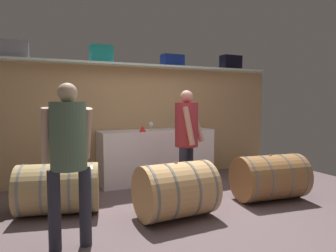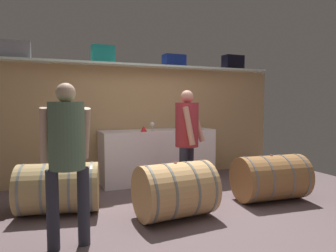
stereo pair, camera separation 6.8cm
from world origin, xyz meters
name	(u,v)px [view 1 (the left image)]	position (x,y,z in m)	size (l,w,h in m)	color
ground_plane	(173,204)	(0.00, 0.53, -0.01)	(6.65, 7.43, 0.02)	#635154
back_wall_panel	(136,123)	(0.00, 2.12, 0.97)	(5.45, 0.10, 1.94)	tan
high_shelf_board	(138,66)	(0.00, 1.97, 1.96)	(5.02, 0.40, 0.03)	silver
toolcase_grey	(13,49)	(-1.90, 1.97, 2.10)	(0.41, 0.21, 0.26)	gray
toolcase_teal	(101,54)	(-0.63, 1.97, 2.11)	(0.35, 0.22, 0.28)	#15837C
toolcase_navy	(172,61)	(0.64, 1.97, 2.08)	(0.39, 0.22, 0.20)	navy
toolcase_black	(231,63)	(1.87, 1.97, 2.11)	(0.40, 0.21, 0.26)	black
work_cabinet	(156,155)	(0.23, 1.75, 0.44)	(1.92, 0.61, 0.87)	white
wine_bottle_clear	(194,122)	(0.96, 1.74, 1.00)	(0.07, 0.07, 0.28)	#B8C2BD
wine_bottle_green	(184,120)	(0.87, 1.98, 1.01)	(0.07, 0.07, 0.31)	#33542F
wine_glass	(151,125)	(0.12, 1.67, 0.97)	(0.07, 0.07, 0.14)	white
red_funnel	(143,129)	(-0.08, 1.53, 0.92)	(0.11, 0.11, 0.09)	red
wine_barrel_near	(176,190)	(-0.17, 0.07, 0.32)	(0.91, 0.69, 0.65)	tan
wine_barrel_far	(270,177)	(1.29, 0.17, 0.31)	(0.99, 0.69, 0.62)	#9C693B
wine_barrel_flank	(58,189)	(-1.41, 0.75, 0.31)	(1.04, 0.78, 0.62)	tan
winemaker_pouring	(69,148)	(-1.38, -0.23, 0.93)	(0.45, 0.38, 1.51)	#2D2F39
visitor_tasting	(187,133)	(0.26, 0.65, 0.92)	(0.46, 0.45, 1.50)	#28293A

